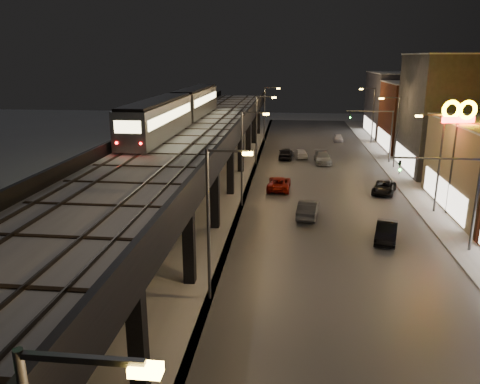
{
  "coord_description": "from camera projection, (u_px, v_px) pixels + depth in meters",
  "views": [
    {
      "loc": [
        3.75,
        -11.34,
        13.71
      ],
      "look_at": [
        0.48,
        18.63,
        5.0
      ],
      "focal_mm": 35.0,
      "sensor_mm": 36.0,
      "label": 1
    }
  ],
  "objects": [
    {
      "name": "car_mid_silver",
      "position": [
        279.0,
        184.0,
        49.94
      ],
      "size": [
        2.52,
        5.12,
        1.4
      ],
      "primitive_type": "imported",
      "rotation": [
        0.0,
        0.0,
        3.1
      ],
      "color": "maroon",
      "rests_on": "ground"
    },
    {
      "name": "building_f",
      "position": [
        405.0,
        104.0,
        83.56
      ],
      "size": [
        12.2,
        16.2,
        11.16
      ],
      "color": "#3B3A44",
      "rests_on": "ground"
    },
    {
      "name": "traffic_light_rig_b",
      "position": [
        383.0,
        130.0,
        61.79
      ],
      "size": [
        6.1,
        0.34,
        7.0
      ],
      "color": "#38383A",
      "rests_on": "ground"
    },
    {
      "name": "viaduct_trackbed",
      "position": [
        187.0,
        137.0,
        44.41
      ],
      "size": [
        8.4,
        100.0,
        0.32
      ],
      "color": "#B2B7C1",
      "rests_on": "elevated_viaduct"
    },
    {
      "name": "road_surface",
      "position": [
        326.0,
        197.0,
        47.66
      ],
      "size": [
        17.0,
        120.0,
        0.06
      ],
      "primitive_type": "cube",
      "color": "#46474D",
      "rests_on": "ground"
    },
    {
      "name": "streetlight_left_3",
      "position": [
        259.0,
        125.0,
        60.41
      ],
      "size": [
        2.57,
        0.28,
        9.0
      ],
      "color": "#38383A",
      "rests_on": "ground"
    },
    {
      "name": "streetlight_right_4",
      "position": [
        372.0,
        111.0,
        75.82
      ],
      "size": [
        2.56,
        0.28,
        9.0
      ],
      "color": "#38383A",
      "rests_on": "ground"
    },
    {
      "name": "streetlight_left_2",
      "position": [
        245.0,
        152.0,
        43.22
      ],
      "size": [
        2.57,
        0.28,
        9.0
      ],
      "color": "#38383A",
      "rests_on": "ground"
    },
    {
      "name": "traffic_light_rig_a",
      "position": [
        460.0,
        192.0,
        33.13
      ],
      "size": [
        6.1,
        0.34,
        7.0
      ],
      "color": "#38383A",
      "rests_on": "ground"
    },
    {
      "name": "streetlight_left_1",
      "position": [
        213.0,
        215.0,
        26.03
      ],
      "size": [
        2.57,
        0.28,
        9.0
      ],
      "color": "#38383A",
      "rests_on": "ground"
    },
    {
      "name": "car_onc_dark",
      "position": [
        384.0,
        188.0,
        48.52
      ],
      "size": [
        3.36,
        4.92,
        1.25
      ],
      "primitive_type": "imported",
      "rotation": [
        0.0,
        0.0,
        -0.31
      ],
      "color": "black",
      "rests_on": "ground"
    },
    {
      "name": "streetlight_right_3",
      "position": [
        395.0,
        127.0,
        58.62
      ],
      "size": [
        2.56,
        0.28,
        9.0
      ],
      "color": "#38383A",
      "rests_on": "ground"
    },
    {
      "name": "car_onc_red",
      "position": [
        338.0,
        138.0,
        78.41
      ],
      "size": [
        1.53,
        3.61,
        1.22
      ],
      "primitive_type": "imported",
      "rotation": [
        0.0,
        0.0,
        -0.03
      ],
      "color": "silver",
      "rests_on": "ground"
    },
    {
      "name": "viaduct_parapet_streetside",
      "position": [
        233.0,
        133.0,
        43.86
      ],
      "size": [
        0.3,
        100.0,
        1.1
      ],
      "primitive_type": "cube",
      "color": "black",
      "rests_on": "elevated_viaduct"
    },
    {
      "name": "car_onc_white",
      "position": [
        322.0,
        158.0,
        62.58
      ],
      "size": [
        2.29,
        5.17,
        1.47
      ],
      "primitive_type": "imported",
      "rotation": [
        0.0,
        0.0,
        0.04
      ],
      "color": "#9299A4",
      "rests_on": "ground"
    },
    {
      "name": "streetlight_right_2",
      "position": [
        437.0,
        157.0,
        41.43
      ],
      "size": [
        2.56,
        0.28,
        9.0
      ],
      "color": "#38383A",
      "rests_on": "ground"
    },
    {
      "name": "car_onc_silver",
      "position": [
        386.0,
        232.0,
        35.97
      ],
      "size": [
        2.53,
        4.65,
        1.45
      ],
      "primitive_type": "imported",
      "rotation": [
        0.0,
        0.0,
        -0.24
      ],
      "color": "black",
      "rests_on": "ground"
    },
    {
      "name": "building_e",
      "position": [
        426.0,
        117.0,
        70.33
      ],
      "size": [
        12.2,
        12.2,
        10.16
      ],
      "color": "#5D261A",
      "rests_on": "ground"
    },
    {
      "name": "under_viaduct_pavement",
      "position": [
        196.0,
        193.0,
        49.07
      ],
      "size": [
        11.0,
        120.0,
        0.06
      ],
      "primitive_type": "cube",
      "color": "#9FA1A8",
      "rests_on": "ground"
    },
    {
      "name": "viaduct_parapet_far",
      "position": [
        143.0,
        132.0,
        44.76
      ],
      "size": [
        0.3,
        100.0,
        1.1
      ],
      "primitive_type": "cube",
      "color": "black",
      "rests_on": "elevated_viaduct"
    },
    {
      "name": "car_far_white",
      "position": [
        286.0,
        154.0,
        65.17
      ],
      "size": [
        1.93,
        4.56,
        1.54
      ],
      "primitive_type": "imported",
      "rotation": [
        0.0,
        0.0,
        3.12
      ],
      "color": "black",
      "rests_on": "ground"
    },
    {
      "name": "elevated_viaduct",
      "position": [
        188.0,
        146.0,
        44.5
      ],
      "size": [
        9.0,
        100.0,
        6.3
      ],
      "color": "black",
      "rests_on": "ground"
    },
    {
      "name": "sign_mcdonalds",
      "position": [
        458.0,
        122.0,
        40.08
      ],
      "size": [
        3.04,
        0.7,
        10.22
      ],
      "color": "#38383A",
      "rests_on": "ground"
    },
    {
      "name": "car_mid_dark",
      "position": [
        300.0,
        154.0,
        65.88
      ],
      "size": [
        2.25,
        4.38,
        1.22
      ],
      "primitive_type": "imported",
      "rotation": [
        0.0,
        0.0,
        3.27
      ],
      "color": "silver",
      "rests_on": "ground"
    },
    {
      "name": "car_near_white",
      "position": [
        308.0,
        209.0,
        41.28
      ],
      "size": [
        2.2,
        4.81,
        1.53
      ],
      "primitive_type": "imported",
      "rotation": [
        0.0,
        0.0,
        3.01
      ],
      "color": "#3A3D46",
      "rests_on": "ground"
    },
    {
      "name": "building_d",
      "position": [
        460.0,
        114.0,
        56.4
      ],
      "size": [
        12.2,
        13.2,
        14.16
      ],
      "color": "#333236",
      "rests_on": "ground"
    },
    {
      "name": "streetlight_left_4",
      "position": [
        266.0,
        110.0,
        77.6
      ],
      "size": [
        2.57,
        0.28,
        9.0
      ],
      "color": "#38383A",
      "rests_on": "ground"
    },
    {
      "name": "sidewalk_right",
      "position": [
        427.0,
        199.0,
        46.61
      ],
      "size": [
        4.0,
        120.0,
        0.14
      ],
      "primitive_type": "cube",
      "color": "#9FA1A8",
      "rests_on": "ground"
    },
    {
      "name": "subway_train",
      "position": [
        180.0,
        108.0,
        51.6
      ],
      "size": [
        2.81,
        34.31,
        3.36
      ],
      "color": "gray",
      "rests_on": "viaduct_trackbed"
    }
  ]
}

